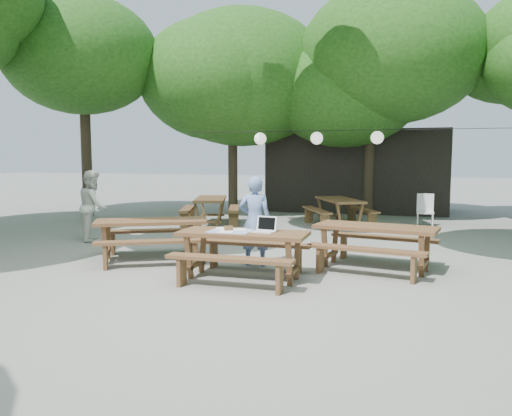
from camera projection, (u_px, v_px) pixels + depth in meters
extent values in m
plane|color=slate|center=(263.00, 276.00, 8.02)|extent=(80.00, 80.00, 0.00)
cube|color=black|center=(358.00, 171.00, 17.73)|extent=(6.00, 3.00, 2.80)
cube|color=#4E2A1B|center=(243.00, 234.00, 7.76)|extent=(2.00, 0.80, 0.06)
cube|color=#4E2A1B|center=(229.00, 259.00, 7.16)|extent=(1.90, 0.28, 0.05)
cube|color=#4E2A1B|center=(255.00, 244.00, 8.40)|extent=(1.90, 0.28, 0.05)
cube|color=#4E2A1B|center=(243.00, 257.00, 7.79)|extent=(1.70, 0.70, 0.69)
cube|color=#4E2A1B|center=(151.00, 221.00, 9.18)|extent=(2.14, 1.63, 0.06)
cube|color=#4E2A1B|center=(150.00, 242.00, 8.58)|extent=(1.82, 1.12, 0.05)
cube|color=#4E2A1B|center=(152.00, 231.00, 9.85)|extent=(1.82, 1.12, 0.05)
cube|color=#4E2A1B|center=(151.00, 242.00, 9.22)|extent=(1.83, 1.40, 0.69)
cube|color=#4E2A1B|center=(376.00, 227.00, 8.42)|extent=(2.11, 1.15, 0.06)
cube|color=#4E2A1B|center=(365.00, 250.00, 7.87)|extent=(1.92, 0.62, 0.05)
cube|color=#4E2A1B|center=(384.00, 238.00, 9.03)|extent=(1.92, 0.62, 0.05)
cube|color=#4E2A1B|center=(375.00, 249.00, 8.46)|extent=(1.80, 1.00, 0.69)
cube|color=#4E2A1B|center=(210.00, 199.00, 13.92)|extent=(1.37, 2.15, 0.06)
cube|color=#4E2A1B|center=(234.00, 209.00, 13.95)|extent=(0.84, 1.90, 0.05)
cube|color=#4E2A1B|center=(187.00, 209.00, 13.93)|extent=(0.84, 1.90, 0.05)
cube|color=#4E2A1B|center=(211.00, 212.00, 13.95)|extent=(1.18, 1.83, 0.69)
cube|color=#4E2A1B|center=(339.00, 200.00, 13.68)|extent=(1.61, 2.15, 0.06)
cube|color=#4E2A1B|center=(362.00, 209.00, 13.82)|extent=(1.11, 1.82, 0.05)
cube|color=#4E2A1B|center=(317.00, 210.00, 13.59)|extent=(1.11, 1.82, 0.05)
cube|color=#4E2A1B|center=(339.00, 213.00, 13.72)|extent=(1.39, 1.83, 0.69)
imported|color=#6986BF|center=(255.00, 221.00, 8.73)|extent=(0.60, 0.42, 1.58)
imported|color=white|center=(93.00, 206.00, 11.29)|extent=(0.91, 0.97, 1.60)
cube|color=silver|center=(425.00, 213.00, 13.43)|extent=(0.44, 0.44, 0.04)
cube|color=silver|center=(425.00, 202.00, 13.59)|extent=(0.44, 0.04, 0.48)
cube|color=silver|center=(425.00, 220.00, 13.45)|extent=(0.42, 0.42, 0.38)
cube|color=white|center=(264.00, 232.00, 7.69)|extent=(0.36, 0.28, 0.02)
cube|color=white|center=(267.00, 223.00, 7.78)|extent=(0.34, 0.11, 0.23)
cube|color=black|center=(267.00, 223.00, 7.77)|extent=(0.28, 0.08, 0.19)
cube|color=blue|center=(231.00, 231.00, 7.81)|extent=(0.65, 0.55, 0.01)
cube|color=white|center=(226.00, 231.00, 7.72)|extent=(0.26, 0.33, 0.00)
cube|color=white|center=(240.00, 229.00, 7.91)|extent=(0.27, 0.34, 0.00)
cube|color=white|center=(223.00, 228.00, 8.02)|extent=(0.27, 0.34, 0.00)
cube|color=brown|center=(229.00, 228.00, 7.84)|extent=(0.16, 0.14, 0.06)
cylinder|color=black|center=(343.00, 130.00, 13.32)|extent=(9.00, 0.02, 0.02)
sphere|color=white|center=(260.00, 139.00, 14.00)|extent=(0.34, 0.34, 0.34)
sphere|color=white|center=(317.00, 138.00, 13.54)|extent=(0.34, 0.34, 0.34)
sphere|color=white|center=(377.00, 138.00, 13.08)|extent=(0.34, 0.34, 0.34)
cylinder|color=#2D2319|center=(86.00, 137.00, 15.61)|extent=(0.32, 0.32, 5.04)
ellipsoid|color=#1B4A13|center=(82.00, 44.00, 15.32)|extent=(4.22, 4.22, 3.16)
cylinder|color=#2D2319|center=(233.00, 148.00, 16.89)|extent=(0.32, 0.32, 4.36)
ellipsoid|color=#1B4A13|center=(232.00, 74.00, 16.63)|extent=(5.48, 5.48, 4.11)
cylinder|color=#2D2319|center=(369.00, 149.00, 16.08)|extent=(0.32, 0.32, 4.26)
ellipsoid|color=#1B4A13|center=(371.00, 73.00, 15.83)|extent=(5.02, 5.02, 3.76)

